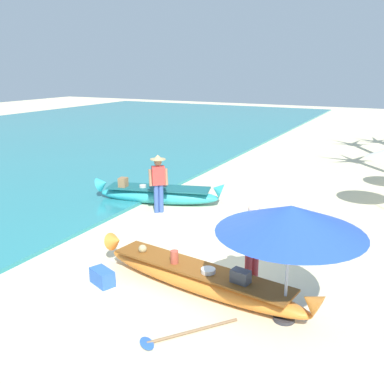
# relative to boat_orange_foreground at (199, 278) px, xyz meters

# --- Properties ---
(ground_plane) EXTENTS (80.00, 80.00, 0.00)m
(ground_plane) POSITION_rel_boat_orange_foreground_xyz_m (-0.37, 1.08, -0.26)
(ground_plane) COLOR beige
(sea) EXTENTS (24.00, 56.00, 0.10)m
(sea) POSITION_rel_boat_orange_foreground_xyz_m (-15.94, 9.08, -0.21)
(sea) COLOR teal
(sea) RESTS_ON ground
(boat_orange_foreground) EXTENTS (4.76, 1.28, 0.73)m
(boat_orange_foreground) POSITION_rel_boat_orange_foreground_xyz_m (0.00, 0.00, 0.00)
(boat_orange_foreground) COLOR orange
(boat_orange_foreground) RESTS_ON ground
(boat_cyan_midground) EXTENTS (4.05, 1.79, 0.81)m
(boat_cyan_midground) POSITION_rel_boat_orange_foreground_xyz_m (-3.54, 4.37, 0.03)
(boat_cyan_midground) COLOR #33B2BC
(boat_cyan_midground) RESTS_ON ground
(person_vendor_hatted) EXTENTS (0.54, 0.50, 1.71)m
(person_vendor_hatted) POSITION_rel_boat_orange_foreground_xyz_m (-3.07, 3.62, 0.73)
(person_vendor_hatted) COLOR #3D5BA8
(person_vendor_hatted) RESTS_ON ground
(person_tourist_customer) EXTENTS (0.50, 0.55, 1.72)m
(person_tourist_customer) POSITION_rel_boat_orange_foreground_xyz_m (0.87, 0.48, 0.72)
(person_tourist_customer) COLOR #B2383D
(person_tourist_customer) RESTS_ON ground
(patio_umbrella_large) EXTENTS (2.38, 2.38, 2.03)m
(patio_umbrella_large) POSITION_rel_boat_orange_foreground_xyz_m (1.72, -0.26, 1.54)
(patio_umbrella_large) COLOR #B7B7BC
(patio_umbrella_large) RESTS_ON ground
(cooler_box) EXTENTS (0.59, 0.46, 0.31)m
(cooler_box) POSITION_rel_boat_orange_foreground_xyz_m (-1.80, -0.63, -0.11)
(cooler_box) COLOR blue
(cooler_box) RESTS_ON ground
(paddle) EXTENTS (1.21, 1.44, 0.05)m
(paddle) POSITION_rel_boat_orange_foreground_xyz_m (0.34, -1.47, -0.23)
(paddle) COLOR #8E6B47
(paddle) RESTS_ON ground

